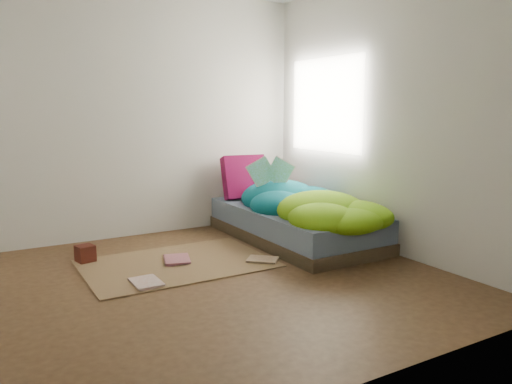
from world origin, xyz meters
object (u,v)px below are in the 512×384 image
at_px(pillow_magenta, 244,177).
at_px(open_book, 271,162).
at_px(bed, 294,224).
at_px(floor_book_b, 164,260).
at_px(floor_book_a, 133,285).
at_px(wooden_box, 85,253).

xyz_separation_m(pillow_magenta, open_book, (0.02, -0.54, 0.22)).
relative_size(bed, floor_book_b, 6.67).
height_order(floor_book_a, floor_book_b, floor_book_b).
height_order(open_book, floor_book_a, open_book).
relative_size(bed, floor_book_a, 6.94).
distance_m(pillow_magenta, floor_book_a, 2.22).
height_order(pillow_magenta, open_book, open_book).
xyz_separation_m(bed, floor_book_b, (-1.46, -0.09, -0.14)).
bearing_deg(floor_book_b, floor_book_a, -115.33).
xyz_separation_m(pillow_magenta, floor_book_a, (-1.70, -1.31, -0.56)).
distance_m(pillow_magenta, wooden_box, 2.00).
bearing_deg(wooden_box, open_book, -2.05).
bearing_deg(floor_book_b, bed, 20.25).
bearing_deg(open_book, floor_book_a, -132.11).
bearing_deg(bed, pillow_magenta, 103.32).
distance_m(bed, wooden_box, 2.08).
distance_m(pillow_magenta, floor_book_b, 1.63).
bearing_deg(bed, open_book, 125.56).
relative_size(bed, pillow_magenta, 4.08).
height_order(open_book, floor_book_b, open_book).
distance_m(open_book, floor_book_b, 1.55).
distance_m(wooden_box, floor_book_a, 0.86).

